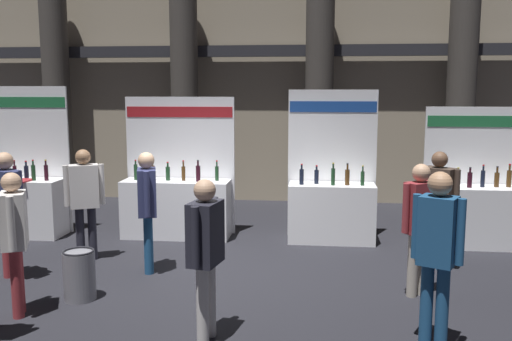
# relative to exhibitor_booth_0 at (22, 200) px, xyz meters

# --- Properties ---
(ground_plane) EXTENTS (26.85, 26.85, 0.00)m
(ground_plane) POSITION_rel_exhibitor_booth_0_xyz_m (3.63, -1.59, -0.62)
(ground_plane) COLOR black
(hall_colonnade) EXTENTS (13.42, 1.10, 6.03)m
(hall_colonnade) POSITION_rel_exhibitor_booth_0_xyz_m (3.63, 3.40, 2.29)
(hall_colonnade) COLOR tan
(hall_colonnade) RESTS_ON ground_plane
(exhibitor_booth_0) EXTENTS (1.50, 0.73, 2.56)m
(exhibitor_booth_0) POSITION_rel_exhibitor_booth_0_xyz_m (0.00, 0.00, 0.00)
(exhibitor_booth_0) COLOR white
(exhibitor_booth_0) RESTS_ON ground_plane
(exhibitor_booth_1) EXTENTS (1.90, 0.66, 2.38)m
(exhibitor_booth_1) POSITION_rel_exhibitor_booth_0_xyz_m (2.67, 0.21, -0.02)
(exhibitor_booth_1) COLOR white
(exhibitor_booth_1) RESTS_ON ground_plane
(exhibitor_booth_2) EXTENTS (1.48, 0.66, 2.50)m
(exhibitor_booth_2) POSITION_rel_exhibitor_booth_0_xyz_m (5.29, 0.21, -0.01)
(exhibitor_booth_2) COLOR white
(exhibitor_booth_2) RESTS_ON ground_plane
(exhibitor_booth_3) EXTENTS (1.93, 0.66, 2.22)m
(exhibitor_booth_3) POSITION_rel_exhibitor_booth_0_xyz_m (7.76, 0.16, -0.04)
(exhibitor_booth_3) COLOR white
(exhibitor_booth_3) RESTS_ON ground_plane
(trash_bin) EXTENTS (0.38, 0.38, 0.61)m
(trash_bin) POSITION_rel_exhibitor_booth_0_xyz_m (2.23, -2.78, -0.32)
(trash_bin) COLOR slate
(trash_bin) RESTS_ON ground_plane
(visitor_2) EXTENTS (0.39, 0.51, 1.61)m
(visitor_2) POSITION_rel_exhibitor_booth_0_xyz_m (1.75, -3.30, 0.34)
(visitor_2) COLOR maroon
(visitor_2) RESTS_ON ground_plane
(visitor_3) EXTENTS (0.50, 0.48, 1.66)m
(visitor_3) POSITION_rel_exhibitor_booth_0_xyz_m (6.71, -1.11, 0.38)
(visitor_3) COLOR navy
(visitor_3) RESTS_ON ground_plane
(visitor_4) EXTENTS (0.45, 0.38, 1.74)m
(visitor_4) POSITION_rel_exhibitor_booth_0_xyz_m (6.19, -3.62, 0.42)
(visitor_4) COLOR navy
(visitor_4) RESTS_ON ground_plane
(visitor_5) EXTENTS (0.35, 0.55, 1.67)m
(visitor_5) POSITION_rel_exhibitor_booth_0_xyz_m (2.75, -1.69, 0.38)
(visitor_5) COLOR navy
(visitor_5) RESTS_ON ground_plane
(visitor_6) EXTENTS (0.53, 0.39, 1.65)m
(visitor_6) POSITION_rel_exhibitor_booth_0_xyz_m (1.67, -1.26, 0.36)
(visitor_6) COLOR #23232D
(visitor_6) RESTS_ON ground_plane
(visitor_7) EXTENTS (0.33, 0.56, 1.64)m
(visitor_7) POSITION_rel_exhibitor_booth_0_xyz_m (3.95, -3.69, 0.36)
(visitor_7) COLOR silver
(visitor_7) RESTS_ON ground_plane
(visitor_8) EXTENTS (0.45, 0.37, 1.63)m
(visitor_8) POSITION_rel_exhibitor_booth_0_xyz_m (6.27, -2.20, 0.33)
(visitor_8) COLOR #ADA393
(visitor_8) RESTS_ON ground_plane
(visitor_9) EXTENTS (0.52, 0.43, 1.70)m
(visitor_9) POSITION_rel_exhibitor_booth_0_xyz_m (1.01, -2.17, 0.40)
(visitor_9) COLOR maroon
(visitor_9) RESTS_ON ground_plane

